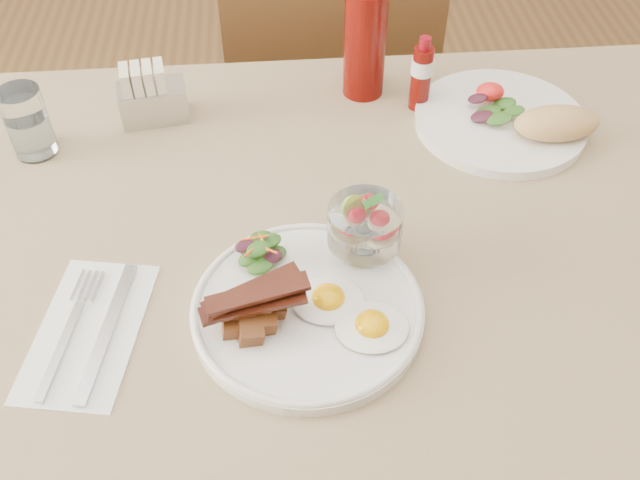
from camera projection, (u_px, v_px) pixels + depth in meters
The scene contains 13 objects.
table at pixel (370, 280), 1.02m from camera, with size 1.33×0.88×0.75m.
chair_far at pixel (328, 93), 1.57m from camera, with size 0.42×0.42×0.93m.
main_plate at pixel (307, 310), 0.86m from camera, with size 0.28×0.28×0.02m, color white.
fried_eggs at pixel (350, 312), 0.83m from camera, with size 0.14×0.13×0.02m.
bacon_potato_pile at pixel (254, 308), 0.81m from camera, with size 0.13×0.08×0.06m.
side_salad at pixel (261, 253), 0.89m from camera, with size 0.07×0.07×0.04m.
fruit_cup at pixel (365, 226), 0.87m from camera, with size 0.09×0.09×0.09m.
second_plate at pixel (513, 120), 1.10m from camera, with size 0.27×0.27×0.07m.
ketchup_bottle at pixel (365, 41), 1.12m from camera, with size 0.07×0.07×0.20m.
hot_sauce_bottle at pixel (421, 74), 1.11m from camera, with size 0.05×0.05×0.12m.
sugar_caddy at pixel (151, 97), 1.11m from camera, with size 0.11×0.07×0.09m.
water_glass at pixel (29, 126), 1.04m from camera, with size 0.06×0.06×0.11m.
napkin_cutlery at pixel (90, 331), 0.84m from camera, with size 0.15×0.23×0.01m.
Camera 1 is at (-0.12, -0.65, 1.44)m, focal length 40.00 mm.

